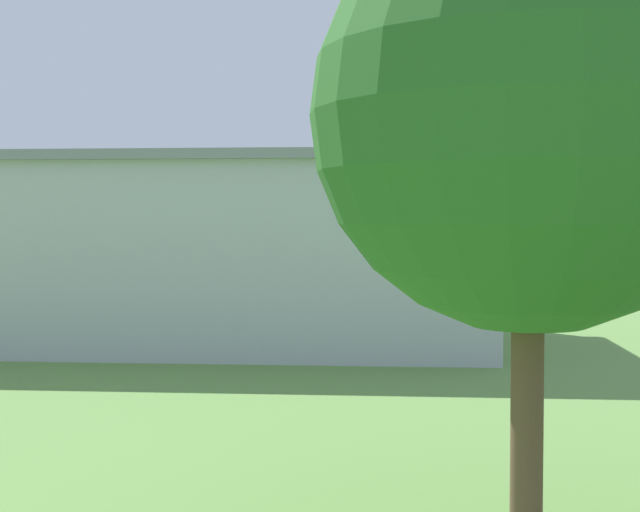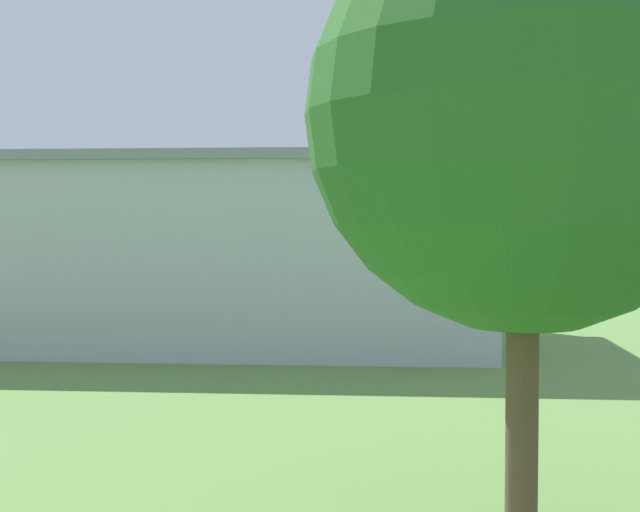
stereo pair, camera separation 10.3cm
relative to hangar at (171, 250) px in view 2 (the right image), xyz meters
The scene contains 7 objects.
ground_plane 30.79m from the hangar, 101.10° to the right, with size 400.00×400.00×0.00m, color #608C42.
hangar is the anchor object (origin of this frame).
biplane 24.90m from the hangar, 111.57° to the right, with size 7.50×7.43×3.80m.
person_near_hangar_door 17.18m from the hangar, 78.84° to the right, with size 0.47×0.47×1.77m.
person_crossing_taxiway 17.28m from the hangar, 144.02° to the right, with size 0.38×0.38×1.78m.
tree_behind_hangar_right 25.61m from the hangar, 113.40° to the left, with size 6.51×6.51×9.70m.
windsock 36.00m from the hangar, 126.14° to the right, with size 1.39×1.40×5.53m.
Camera 2 is at (-1.79, 67.11, 4.90)m, focal length 51.68 mm.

